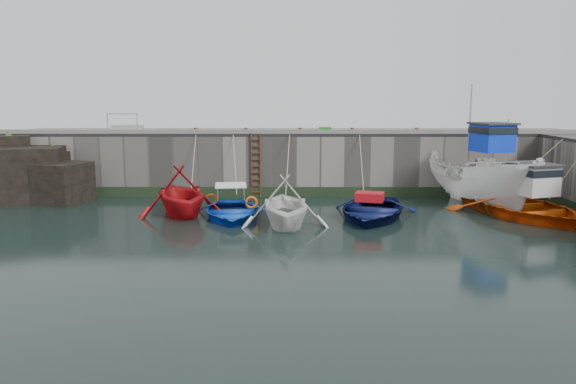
{
  "coord_description": "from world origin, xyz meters",
  "views": [
    {
      "loc": [
        -0.28,
        -17.77,
        4.95
      ],
      "look_at": [
        -0.37,
        4.33,
        1.2
      ],
      "focal_mm": 35.0,
      "sensor_mm": 36.0,
      "label": 1
    }
  ],
  "objects_px": {
    "fish_crate": "(325,130)",
    "boat_far_orange": "(523,206)",
    "boat_near_blue": "(231,216)",
    "bollard_e": "(417,131)",
    "bollard_a": "(196,131)",
    "boat_near_blacktrim": "(285,225)",
    "boat_far_white": "(482,180)",
    "ladder": "(256,165)",
    "bollard_b": "(246,131)",
    "bollard_d": "(352,131)",
    "bollard_c": "(300,131)",
    "boat_near_white": "(181,214)",
    "boat_near_navy": "(371,217)"
  },
  "relations": [
    {
      "from": "bollard_b",
      "to": "bollard_d",
      "type": "bearing_deg",
      "value": 0.0
    },
    {
      "from": "ladder",
      "to": "boat_far_white",
      "type": "height_order",
      "value": "boat_far_white"
    },
    {
      "from": "ladder",
      "to": "boat_far_orange",
      "type": "height_order",
      "value": "boat_far_orange"
    },
    {
      "from": "boat_far_white",
      "to": "bollard_e",
      "type": "xyz_separation_m",
      "value": [
        -2.49,
        2.63,
        2.08
      ]
    },
    {
      "from": "boat_near_white",
      "to": "bollard_c",
      "type": "relative_size",
      "value": 16.27
    },
    {
      "from": "boat_near_navy",
      "to": "fish_crate",
      "type": "relative_size",
      "value": 8.79
    },
    {
      "from": "boat_far_white",
      "to": "bollard_c",
      "type": "xyz_separation_m",
      "value": [
        -8.29,
        2.63,
        2.08
      ]
    },
    {
      "from": "boat_near_blacktrim",
      "to": "bollard_c",
      "type": "bearing_deg",
      "value": 79.64
    },
    {
      "from": "boat_near_blue",
      "to": "boat_near_blacktrim",
      "type": "relative_size",
      "value": 1.09
    },
    {
      "from": "ladder",
      "to": "bollard_c",
      "type": "bearing_deg",
      "value": 8.67
    },
    {
      "from": "ladder",
      "to": "boat_near_white",
      "type": "height_order",
      "value": "ladder"
    },
    {
      "from": "boat_near_navy",
      "to": "bollard_e",
      "type": "height_order",
      "value": "bollard_e"
    },
    {
      "from": "boat_far_orange",
      "to": "bollard_e",
      "type": "xyz_separation_m",
      "value": [
        -3.51,
        4.82,
        2.87
      ]
    },
    {
      "from": "boat_near_blue",
      "to": "bollard_c",
      "type": "bearing_deg",
      "value": 53.24
    },
    {
      "from": "boat_near_white",
      "to": "bollard_c",
      "type": "xyz_separation_m",
      "value": [
        5.16,
        4.56,
        3.3
      ]
    },
    {
      "from": "boat_far_orange",
      "to": "bollard_d",
      "type": "xyz_separation_m",
      "value": [
        -6.71,
        4.82,
        2.87
      ]
    },
    {
      "from": "bollard_a",
      "to": "bollard_c",
      "type": "xyz_separation_m",
      "value": [
        5.2,
        0.0,
        0.0
      ]
    },
    {
      "from": "boat_near_white",
      "to": "bollard_b",
      "type": "xyz_separation_m",
      "value": [
        2.46,
        4.56,
        3.3
      ]
    },
    {
      "from": "ladder",
      "to": "bollard_a",
      "type": "relative_size",
      "value": 11.43
    },
    {
      "from": "bollard_e",
      "to": "boat_far_white",
      "type": "bearing_deg",
      "value": -46.48
    },
    {
      "from": "ladder",
      "to": "boat_near_navy",
      "type": "xyz_separation_m",
      "value": [
        5.11,
        -4.74,
        -1.59
      ]
    },
    {
      "from": "boat_near_white",
      "to": "bollard_e",
      "type": "xyz_separation_m",
      "value": [
        10.96,
        4.56,
        3.3
      ]
    },
    {
      "from": "boat_near_blacktrim",
      "to": "bollard_b",
      "type": "xyz_separation_m",
      "value": [
        -2.0,
        6.61,
        3.3
      ]
    },
    {
      "from": "bollard_d",
      "to": "bollard_e",
      "type": "bearing_deg",
      "value": 0.0
    },
    {
      "from": "fish_crate",
      "to": "boat_far_orange",
      "type": "bearing_deg",
      "value": -24.89
    },
    {
      "from": "boat_near_blue",
      "to": "boat_near_navy",
      "type": "xyz_separation_m",
      "value": [
        5.87,
        -0.07,
        0.0
      ]
    },
    {
      "from": "boat_near_blue",
      "to": "fish_crate",
      "type": "bearing_deg",
      "value": 43.99
    },
    {
      "from": "bollard_b",
      "to": "bollard_d",
      "type": "xyz_separation_m",
      "value": [
        5.3,
        0.0,
        0.0
      ]
    },
    {
      "from": "ladder",
      "to": "boat_near_navy",
      "type": "relative_size",
      "value": 0.59
    },
    {
      "from": "boat_near_navy",
      "to": "fish_crate",
      "type": "xyz_separation_m",
      "value": [
        -1.65,
        5.13,
        3.32
      ]
    },
    {
      "from": "boat_near_blacktrim",
      "to": "boat_near_navy",
      "type": "height_order",
      "value": "boat_near_blacktrim"
    },
    {
      "from": "boat_near_blacktrim",
      "to": "bollard_c",
      "type": "distance_m",
      "value": 7.42
    },
    {
      "from": "bollard_b",
      "to": "bollard_d",
      "type": "height_order",
      "value": "same"
    },
    {
      "from": "boat_far_white",
      "to": "ladder",
      "type": "bearing_deg",
      "value": 152.48
    },
    {
      "from": "bollard_a",
      "to": "boat_near_blacktrim",
      "type": "bearing_deg",
      "value": -55.76
    },
    {
      "from": "boat_far_white",
      "to": "bollard_b",
      "type": "bearing_deg",
      "value": 151.36
    },
    {
      "from": "ladder",
      "to": "boat_near_navy",
      "type": "distance_m",
      "value": 7.15
    },
    {
      "from": "ladder",
      "to": "boat_far_white",
      "type": "bearing_deg",
      "value": -12.31
    },
    {
      "from": "boat_near_white",
      "to": "bollard_c",
      "type": "bearing_deg",
      "value": 20.52
    },
    {
      "from": "boat_near_white",
      "to": "boat_far_white",
      "type": "bearing_deg",
      "value": -12.79
    },
    {
      "from": "boat_near_blue",
      "to": "bollard_e",
      "type": "height_order",
      "value": "bollard_e"
    },
    {
      "from": "boat_far_white",
      "to": "fish_crate",
      "type": "relative_size",
      "value": 12.98
    },
    {
      "from": "boat_near_navy",
      "to": "bollard_a",
      "type": "height_order",
      "value": "bollard_a"
    },
    {
      "from": "boat_far_white",
      "to": "boat_far_orange",
      "type": "relative_size",
      "value": 1.05
    },
    {
      "from": "ladder",
      "to": "fish_crate",
      "type": "xyz_separation_m",
      "value": [
        3.46,
        0.39,
        1.72
      ]
    },
    {
      "from": "ladder",
      "to": "boat_near_white",
      "type": "relative_size",
      "value": 0.7
    },
    {
      "from": "boat_near_white",
      "to": "boat_far_orange",
      "type": "distance_m",
      "value": 14.48
    },
    {
      "from": "ladder",
      "to": "fish_crate",
      "type": "height_order",
      "value": "fish_crate"
    },
    {
      "from": "boat_near_blue",
      "to": "bollard_a",
      "type": "relative_size",
      "value": 16.79
    },
    {
      "from": "bollard_c",
      "to": "bollard_e",
      "type": "height_order",
      "value": "same"
    }
  ]
}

